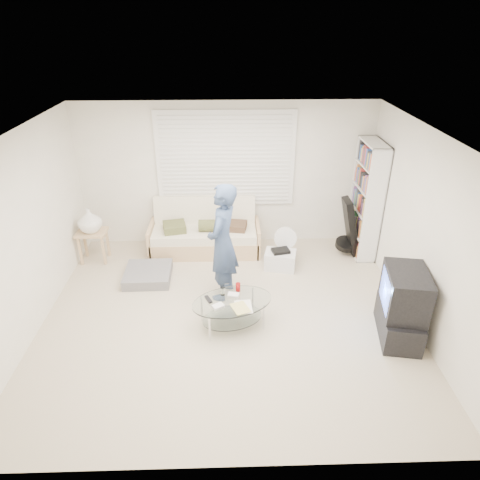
{
  "coord_description": "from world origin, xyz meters",
  "views": [
    {
      "loc": [
        0.03,
        -4.76,
        3.7
      ],
      "look_at": [
        0.18,
        0.3,
        1.02
      ],
      "focal_mm": 32.0,
      "sensor_mm": 36.0,
      "label": 1
    }
  ],
  "objects_px": {
    "bookshelf": "(366,200)",
    "tv_unit": "(402,306)",
    "coffee_table": "(232,306)",
    "futon_sofa": "(205,235)"
  },
  "relations": [
    {
      "from": "bookshelf",
      "to": "tv_unit",
      "type": "height_order",
      "value": "bookshelf"
    },
    {
      "from": "bookshelf",
      "to": "coffee_table",
      "type": "bearing_deg",
      "value": -139.15
    },
    {
      "from": "tv_unit",
      "to": "coffee_table",
      "type": "xyz_separation_m",
      "value": [
        -2.13,
        0.26,
        -0.14
      ]
    },
    {
      "from": "tv_unit",
      "to": "coffee_table",
      "type": "bearing_deg",
      "value": 172.99
    },
    {
      "from": "futon_sofa",
      "to": "bookshelf",
      "type": "relative_size",
      "value": 0.97
    },
    {
      "from": "futon_sofa",
      "to": "bookshelf",
      "type": "bearing_deg",
      "value": -2.55
    },
    {
      "from": "coffee_table",
      "to": "futon_sofa",
      "type": "bearing_deg",
      "value": 102.09
    },
    {
      "from": "bookshelf",
      "to": "tv_unit",
      "type": "relative_size",
      "value": 2.05
    },
    {
      "from": "bookshelf",
      "to": "coffee_table",
      "type": "distance_m",
      "value": 3.06
    },
    {
      "from": "bookshelf",
      "to": "coffee_table",
      "type": "height_order",
      "value": "bookshelf"
    }
  ]
}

